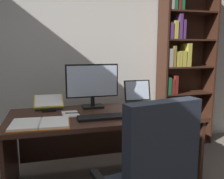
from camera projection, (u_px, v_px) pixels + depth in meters
name	position (u px, v px, depth m)	size (l,w,h in m)	color
wall_back	(87.00, 42.00, 3.14)	(4.82, 0.12, 2.87)	beige
desk	(102.00, 129.00, 2.42)	(1.81, 0.79, 0.73)	#381E14
bookshelf	(181.00, 69.00, 3.30)	(0.75, 0.30, 2.20)	#381E14
monitor	(92.00, 85.00, 2.51)	(0.56, 0.16, 0.46)	black
laptop	(140.00, 99.00, 2.69)	(0.31, 0.32, 0.26)	black
keyboard	(101.00, 117.00, 2.14)	(0.42, 0.15, 0.02)	black
computer_mouse	(133.00, 114.00, 2.21)	(0.06, 0.10, 0.04)	black
reading_stand_with_book	(49.00, 102.00, 2.49)	(0.30, 0.27, 0.13)	black
open_binder	(40.00, 123.00, 1.96)	(0.49, 0.35, 0.02)	orange
notepad	(70.00, 114.00, 2.27)	(0.15, 0.21, 0.01)	white
pen	(73.00, 113.00, 2.28)	(0.01, 0.01, 0.14)	black
coffee_mug	(174.00, 104.00, 2.49)	(0.09, 0.09, 0.10)	#334C7A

